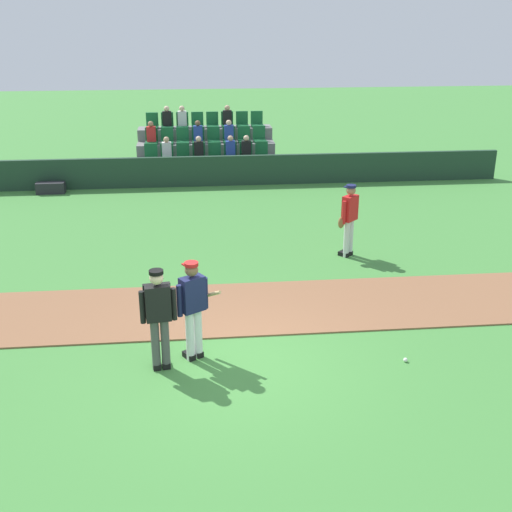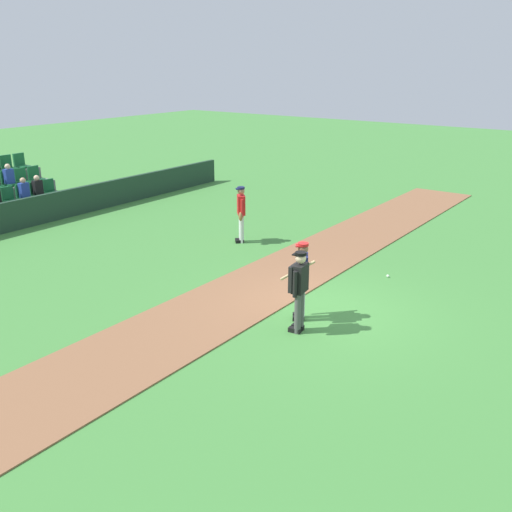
# 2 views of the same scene
# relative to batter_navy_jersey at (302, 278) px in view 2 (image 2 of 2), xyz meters

# --- Properties ---
(ground_plane) EXTENTS (80.00, 80.00, 0.00)m
(ground_plane) POSITION_rel_batter_navy_jersey_xyz_m (0.58, -0.25, -0.97)
(ground_plane) COLOR #42843A
(infield_dirt_path) EXTENTS (28.00, 2.40, 0.03)m
(infield_dirt_path) POSITION_rel_batter_navy_jersey_xyz_m (0.58, 1.84, -0.95)
(infield_dirt_path) COLOR brown
(infield_dirt_path) RESTS_ON ground
(dugout_fence) EXTENTS (20.00, 0.16, 1.01)m
(dugout_fence) POSITION_rel_batter_navy_jersey_xyz_m (0.58, 11.45, -0.46)
(dugout_fence) COLOR #1E3828
(dugout_fence) RESTS_ON ground
(batter_navy_jersey) EXTENTS (0.74, 0.70, 1.76)m
(batter_navy_jersey) POSITION_rel_batter_navy_jersey_xyz_m (0.00, 0.00, 0.00)
(batter_navy_jersey) COLOR white
(batter_navy_jersey) RESTS_ON ground
(umpire_home_plate) EXTENTS (0.59, 0.34, 1.76)m
(umpire_home_plate) POSITION_rel_batter_navy_jersey_xyz_m (-0.55, -0.27, 0.03)
(umpire_home_plate) COLOR #4C4C4C
(umpire_home_plate) RESTS_ON ground
(runner_red_jersey) EXTENTS (0.57, 0.50, 1.76)m
(runner_red_jersey) POSITION_rel_batter_navy_jersey_xyz_m (3.71, 4.50, -0.01)
(runner_red_jersey) COLOR silver
(runner_red_jersey) RESTS_ON ground
(baseball) EXTENTS (0.07, 0.07, 0.07)m
(baseball) POSITION_rel_batter_navy_jersey_xyz_m (3.53, -0.49, -0.93)
(baseball) COLOR white
(baseball) RESTS_ON ground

